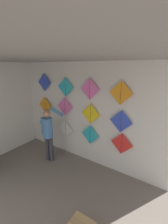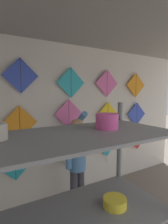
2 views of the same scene
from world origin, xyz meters
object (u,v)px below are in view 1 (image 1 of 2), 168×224
Objects in this scene: kite_8 at (44,82)px; kite_11 at (121,93)px; shopkeeper at (48,131)px; kite_7 at (121,121)px; kite_0 at (45,123)px; kite_9 at (65,87)px; kite_1 at (66,129)px; kite_3 at (121,144)px; kite_5 at (65,106)px; kite_4 at (45,105)px; kite_6 at (91,114)px; kite_10 at (90,89)px; kite_2 at (90,136)px.

kite_11 is (2.50, 0.00, -0.09)m from kite_8.
shopkeeper is 2.97× the size of kite_7.
kite_0 is 1.00× the size of kite_9.
kite_1 is at bearing 180.00° from kite_7.
kite_8 is at bearing 180.00° from kite_3.
kite_3 is 1.00× the size of kite_11.
kite_5 reaches higher than kite_3.
kite_11 is (2.54, 0.00, 0.65)m from kite_4.
shopkeeper is 2.03m from kite_7.
kite_6 is at bearing 0.00° from kite_1.
kite_5 reaches higher than kite_4.
kite_3 is at bearing 0.00° from kite_8.
kite_8 is 1.00× the size of kite_10.
kite_1 is at bearing 180.00° from kite_6.
kite_4 is at bearing 180.00° from kite_7.
kite_10 is 1.00× the size of kite_11.
kite_0 is at bearing 180.00° from kite_3.
kite_8 is at bearing 180.00° from kite_5.
kite_10 is 0.82m from kite_11.
kite_0 is at bearing 180.00° from kite_6.
kite_7 is (1.74, 0.00, -0.11)m from kite_5.
kite_9 reaches higher than kite_3.
kite_4 is at bearing 180.00° from kite_6.
kite_4 is 1.00× the size of kite_7.
kite_8 is (-0.68, 0.58, 1.27)m from shopkeeper.
kite_3 is 1.24m from kite_11.
kite_6 reaches higher than kite_7.
kite_11 is at bearing 0.05° from kite_2.
kite_10 is at bearing 0.00° from kite_4.
kite_6 is at bearing 17.15° from shopkeeper.
kite_2 is 1.13m from kite_5.
kite_11 is at bearing 180.00° from kite_7.
kite_8 is (0.04, 0.00, 0.74)m from kite_4.
kite_0 is 1.00× the size of kite_11.
kite_0 is 0.95m from kite_1.
kite_2 is 1.25× the size of kite_4.
kite_7 is at bearing 0.00° from kite_11.
kite_9 reaches higher than kite_7.
kite_6 reaches higher than shopkeeper.
kite_9 is (-0.84, 0.00, 1.27)m from kite_2.
kite_6 is at bearing 180.00° from kite_11.
kite_8 is (-0.82, 0.00, 1.37)m from kite_1.
kite_10 is (0.86, 0.00, 1.30)m from kite_1.
shopkeeper is 0.86m from kite_5.
kite_3 is at bearing 0.00° from kite_0.
kite_7 is 2.66m from kite_8.
kite_0 is 1.97m from kite_6.
kite_2 is at bearing 17.29° from shopkeeper.
shopkeeper is 1.00m from kite_0.
kite_4 is 2.62m from kite_11.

